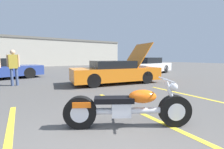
{
  "coord_description": "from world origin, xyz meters",
  "views": [
    {
      "loc": [
        -0.52,
        -1.16,
        1.34
      ],
      "look_at": [
        1.97,
        2.91,
        0.8
      ],
      "focal_mm": 24.0,
      "sensor_mm": 36.0,
      "label": 1
    }
  ],
  "objects_px": {
    "motorcycle": "(128,108)",
    "spectator_midground": "(13,64)",
    "show_car_hood_open": "(116,72)",
    "parked_car_right_row": "(147,66)"
  },
  "relations": [
    {
      "from": "motorcycle",
      "to": "spectator_midground",
      "type": "distance_m",
      "value": 6.62
    },
    {
      "from": "show_car_hood_open",
      "to": "motorcycle",
      "type": "bearing_deg",
      "value": -111.6
    },
    {
      "from": "motorcycle",
      "to": "spectator_midground",
      "type": "xyz_separation_m",
      "value": [
        -2.0,
        6.28,
        0.63
      ]
    },
    {
      "from": "show_car_hood_open",
      "to": "spectator_midground",
      "type": "bearing_deg",
      "value": 166.06
    },
    {
      "from": "motorcycle",
      "to": "show_car_hood_open",
      "type": "height_order",
      "value": "show_car_hood_open"
    },
    {
      "from": "spectator_midground",
      "to": "motorcycle",
      "type": "bearing_deg",
      "value": -72.36
    },
    {
      "from": "show_car_hood_open",
      "to": "parked_car_right_row",
      "type": "xyz_separation_m",
      "value": [
        5.02,
        2.79,
        0.05
      ]
    },
    {
      "from": "show_car_hood_open",
      "to": "spectator_midground",
      "type": "xyz_separation_m",
      "value": [
        -4.56,
        1.91,
        0.42
      ]
    },
    {
      "from": "motorcycle",
      "to": "spectator_midground",
      "type": "relative_size",
      "value": 1.3
    },
    {
      "from": "show_car_hood_open",
      "to": "spectator_midground",
      "type": "relative_size",
      "value": 2.8
    }
  ]
}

